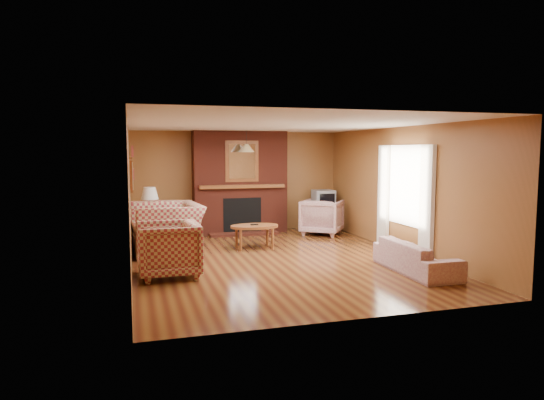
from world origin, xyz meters
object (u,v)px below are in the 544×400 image
object	(u,v)px
floral_armchair	(322,217)
table_lamp	(150,200)
plaid_armchair	(168,249)
floral_sofa	(416,257)
coffee_table	(254,228)
fireplace	(240,183)
tv_stand	(323,219)
plaid_loveseat	(166,228)
side_table	(150,228)
crt_tv	(323,199)

from	to	relation	value
floral_armchair	table_lamp	world-z (taller)	table_lamp
plaid_armchair	floral_sofa	size ratio (longest dim) A/B	0.55
plaid_armchair	coffee_table	bearing A→B (deg)	132.41
fireplace	plaid_armchair	distance (m)	4.22
tv_stand	floral_sofa	bearing A→B (deg)	-97.81
plaid_loveseat	floral_sofa	bearing A→B (deg)	48.36
plaid_armchair	floral_armchair	xyz separation A→B (m)	(3.73, 2.90, -0.02)
coffee_table	plaid_loveseat	bearing A→B (deg)	174.10
side_table	table_lamp	bearing A→B (deg)	90.00
plaid_loveseat	side_table	distance (m)	1.28
coffee_table	table_lamp	bearing A→B (deg)	144.14
fireplace	side_table	xyz separation A→B (m)	(-2.10, -0.53, -0.91)
floral_armchair	coffee_table	bearing A→B (deg)	68.22
crt_tv	floral_sofa	bearing A→B (deg)	-92.00
floral_sofa	plaid_armchair	bearing A→B (deg)	78.99
table_lamp	coffee_table	bearing A→B (deg)	-35.86
tv_stand	fireplace	bearing A→B (deg)	169.04
coffee_table	tv_stand	size ratio (longest dim) A/B	1.82
fireplace	coffee_table	size ratio (longest dim) A/B	2.49
fireplace	floral_sofa	size ratio (longest dim) A/B	1.41
coffee_table	side_table	xyz separation A→B (m)	(-1.96, 1.41, -0.14)
tv_stand	table_lamp	bearing A→B (deg)	179.01
plaid_armchair	floral_armchair	bearing A→B (deg)	126.67
floral_sofa	floral_armchair	distance (m)	3.72
plaid_loveseat	plaid_armchair	distance (m)	1.90
table_lamp	crt_tv	distance (m)	4.17
floral_sofa	table_lamp	xyz separation A→B (m)	(-4.00, 3.95, 0.65)
fireplace	plaid_armchair	xyz separation A→B (m)	(-1.95, -3.67, -0.75)
side_table	crt_tv	bearing A→B (deg)	4.74
plaid_loveseat	floral_sofa	distance (m)	4.63
floral_armchair	coffee_table	xyz separation A→B (m)	(-1.92, -1.18, 0.01)
side_table	tv_stand	world-z (taller)	side_table
plaid_loveseat	side_table	world-z (taller)	plaid_loveseat
plaid_armchair	coffee_table	distance (m)	2.49
table_lamp	fireplace	bearing A→B (deg)	14.29
fireplace	table_lamp	distance (m)	2.19
plaid_loveseat	crt_tv	world-z (taller)	crt_tv
floral_armchair	side_table	xyz separation A→B (m)	(-3.88, 0.24, -0.13)
plaid_loveseat	tv_stand	distance (m)	4.22
floral_armchair	tv_stand	bearing A→B (deg)	-77.94
plaid_armchair	tv_stand	size ratio (longest dim) A/B	1.78
tv_stand	crt_tv	xyz separation A→B (m)	(0.00, -0.01, 0.49)
crt_tv	side_table	bearing A→B (deg)	-175.26
fireplace	coffee_table	world-z (taller)	fireplace
plaid_armchair	crt_tv	size ratio (longest dim) A/B	1.82
floral_sofa	side_table	xyz separation A→B (m)	(-4.00, 3.95, 0.03)
coffee_table	table_lamp	size ratio (longest dim) A/B	1.56
plaid_loveseat	side_table	bearing A→B (deg)	-174.36
fireplace	floral_armchair	size ratio (longest dim) A/B	2.68
side_table	floral_armchair	bearing A→B (deg)	-3.50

